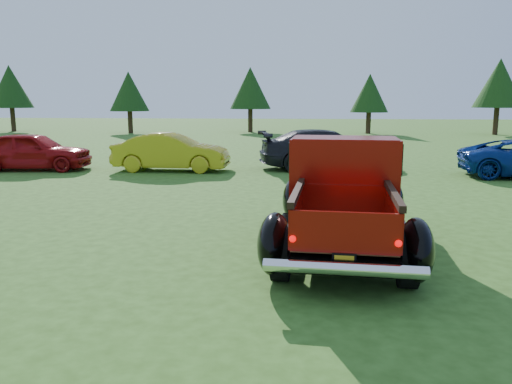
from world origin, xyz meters
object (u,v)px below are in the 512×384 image
Objects in this scene: pickup_truck at (343,194)px; show_car_grey at (327,149)px; tree_east at (499,83)px; tree_far_west at (10,87)px; tree_west at (129,92)px; tree_mid_right at (370,93)px; show_car_yellow at (171,152)px; show_car_red at (33,151)px; tree_mid_left at (250,88)px.

pickup_truck reaches higher than show_car_grey.
tree_east is 1.10× the size of show_car_grey.
tree_far_west is 10.06m from tree_west.
tree_mid_right is (28.00, -0.00, -0.55)m from tree_far_west.
tree_east is 1.34× the size of show_car_yellow.
tree_east reaches higher than tree_west.
tree_west is 21.92m from show_car_yellow.
tree_far_west reaches higher than tree_mid_right.
show_car_red is (3.50, -20.31, -2.42)m from tree_west.
show_car_red is (-5.50, -22.31, -2.70)m from tree_mid_left.
tree_mid_right reaches higher than show_car_grey.
tree_far_west is 0.96× the size of tree_east.
tree_mid_right is at bearing 3.18° from tree_west.
tree_far_west is at bearing 179.23° from tree_east.
show_car_red is at bearing -57.65° from tree_far_west.
show_car_yellow is at bearing 89.39° from show_car_grey.
pickup_truck is (4.82, -30.72, -2.50)m from tree_mid_left.
tree_east is 1.34× the size of show_car_red.
tree_far_west is at bearing 174.29° from tree_west.
tree_west reaches higher than show_car_grey.
pickup_truck is 1.04× the size of show_car_grey.
tree_east reaches higher than show_car_grey.
show_car_grey is at bearing -39.76° from tree_far_west.
tree_west is at bearing -178.94° from tree_east.
show_car_red is 0.82× the size of show_car_grey.
tree_mid_right is 20.48m from show_car_grey.
tree_far_west is 1.29× the size of show_car_red.
pickup_truck reaches higher than show_car_red.
pickup_truck is 13.31m from show_car_red.
show_car_yellow is (-5.32, 8.66, -0.21)m from pickup_truck.
tree_mid_right is at bearing 176.82° from tree_east.
tree_far_west is at bearing -176.99° from tree_mid_left.
tree_far_west reaches higher than show_car_red.
tree_mid_right is 1.09× the size of show_car_yellow.
tree_west reaches higher than show_car_yellow.
show_car_red is (-14.50, -21.31, -2.29)m from tree_mid_right.
show_car_yellow is at bearing -67.04° from tree_west.
tree_far_west reaches higher than show_car_yellow.
tree_mid_right is at bearing -23.30° from show_car_grey.
show_car_grey is (-13.01, -19.46, -2.94)m from tree_east.
show_car_yellow is at bearing -91.30° from tree_mid_left.
tree_mid_right is at bearing 85.94° from pickup_truck.
tree_far_west is 1.13× the size of tree_west.
tree_east is (27.00, 0.50, 0.55)m from tree_west.
show_car_red is (-23.50, -20.81, -2.97)m from tree_east.
show_car_red is (13.50, -21.31, -2.83)m from tree_far_west.
tree_east is at bearing 1.06° from tree_west.
tree_far_west is 1.18× the size of tree_mid_right.
tree_mid_left is 31.19m from pickup_truck.
show_car_grey reaches higher than show_car_red.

